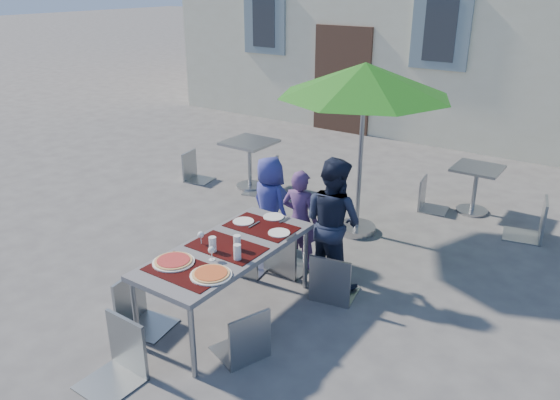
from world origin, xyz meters
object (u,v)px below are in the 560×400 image
Objects in this scene: dining_table at (227,252)px; patio_umbrella at (365,82)px; child_2 at (333,222)px; chair_4 at (243,305)px; chair_0 at (243,224)px; bg_chair_l_1 at (431,176)px; bg_chair_r_0 at (266,155)px; pizza_near_right at (211,274)px; chair_5 at (112,317)px; bg_chair_l_0 at (193,149)px; bg_chair_r_1 at (539,194)px; chair_2 at (334,250)px; child_1 at (300,220)px; cafe_table_1 at (476,183)px; cafe_table_0 at (250,156)px; chair_1 at (286,225)px; child_0 at (270,205)px; pizza_near_left at (173,261)px; chair_3 at (135,273)px.

dining_table is 0.84× the size of patio_umbrella.
child_2 is 1.55× the size of chair_4.
chair_0 is 3.13m from bg_chair_l_1.
pizza_near_right is at bearing -61.03° from bg_chair_r_0.
chair_5 is 1.13× the size of bg_chair_l_0.
chair_0 is at bearing -37.19° from bg_chair_l_0.
chair_4 is 4.26m from bg_chair_r_1.
dining_table is 1.88× the size of chair_2.
child_1 reaches higher than chair_5.
cafe_table_1 is (1.21, 3.96, -0.26)m from dining_table.
cafe_table_0 is (-1.60, 2.19, -0.07)m from chair_0.
chair_1 is 1.02× the size of chair_2.
chair_0 is 2.00m from chair_5.
chair_5 is (-0.70, -0.80, 0.06)m from chair_4.
bg_chair_l_0 is (-3.46, 1.55, -0.19)m from child_2.
cafe_table_1 is at bearing 77.60° from pizza_near_right.
chair_1 is at bearing -29.64° from bg_chair_l_0.
chair_1 is 0.74m from chair_2.
patio_umbrella reaches higher than bg_chair_r_0.
patio_umbrella reaches higher than chair_2.
child_2 is 1.45× the size of chair_2.
chair_5 is at bearing -112.69° from chair_2.
bg_chair_r_0 is at bearing -6.88° from cafe_table_0.
chair_2 is 1.10× the size of bg_chair_l_0.
bg_chair_r_1 reaches higher than cafe_table_0.
child_2 is at bearing -93.40° from bg_chair_l_1.
chair_1 is (0.38, 0.27, -0.01)m from chair_0.
bg_chair_l_0 is (-2.56, 1.95, -0.08)m from chair_0.
chair_1 is 1.16× the size of bg_chair_l_1.
cafe_table_1 is at bearing 73.00° from dining_table.
chair_2 is at bearing -71.27° from patio_umbrella.
child_0 is at bearing 97.74° from chair_0.
bg_chair_l_1 is (-0.56, -0.26, 0.07)m from cafe_table_1.
pizza_near_left is 4.24m from bg_chair_l_0.
patio_umbrella is at bearing -104.84° from child_0.
bg_chair_l_1 is at bearing 80.06° from dining_table.
chair_3 is 1.15m from chair_4.
cafe_table_0 is 0.73× the size of bg_chair_r_0.
dining_table is 3.34m from bg_chair_r_0.
chair_0 reaches higher than chair_1.
bg_chair_l_0 is at bearing -11.14° from child_2.
patio_umbrella is at bearing 85.01° from chair_5.
chair_5 is 1.33× the size of cafe_table_0.
chair_0 is (-0.40, 0.75, -0.10)m from dining_table.
child_1 is at bearing 73.83° from chair_1.
cafe_table_0 is at bearing -22.73° from child_2.
chair_1 is 0.98× the size of bg_chair_r_1.
child_2 is 2.87m from bg_chair_r_1.
child_0 is 0.83× the size of child_2.
child_1 is 0.64m from chair_0.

